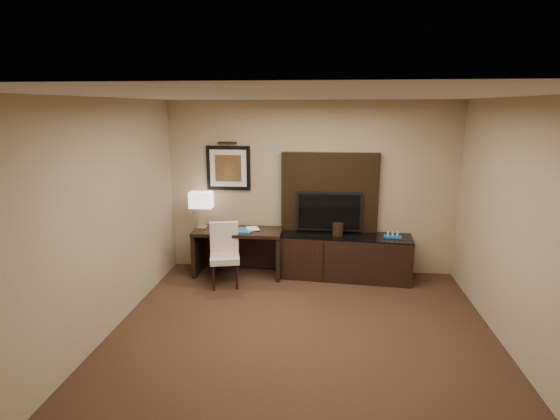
# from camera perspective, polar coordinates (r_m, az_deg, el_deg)

# --- Properties ---
(floor) EXTENTS (4.50, 5.00, 0.01)m
(floor) POSITION_cam_1_polar(r_m,az_deg,el_deg) (5.00, 2.62, -18.04)
(floor) COLOR #352118
(floor) RESTS_ON ground
(ceiling) EXTENTS (4.50, 5.00, 0.01)m
(ceiling) POSITION_cam_1_polar(r_m,az_deg,el_deg) (4.27, 3.02, 14.70)
(ceiling) COLOR silver
(ceiling) RESTS_ON wall_back
(wall_back) EXTENTS (4.50, 0.01, 2.70)m
(wall_back) POSITION_cam_1_polar(r_m,az_deg,el_deg) (6.88, 4.00, 2.88)
(wall_back) COLOR tan
(wall_back) RESTS_ON floor
(wall_front) EXTENTS (4.50, 0.01, 2.70)m
(wall_front) POSITION_cam_1_polar(r_m,az_deg,el_deg) (2.17, -1.27, -21.77)
(wall_front) COLOR tan
(wall_front) RESTS_ON floor
(wall_left) EXTENTS (0.01, 5.00, 2.70)m
(wall_left) POSITION_cam_1_polar(r_m,az_deg,el_deg) (5.09, -23.41, -1.97)
(wall_left) COLOR tan
(wall_left) RESTS_ON floor
(wall_right) EXTENTS (0.01, 5.00, 2.70)m
(wall_right) POSITION_cam_1_polar(r_m,az_deg,el_deg) (4.88, 30.27, -3.34)
(wall_right) COLOR tan
(wall_right) RESTS_ON floor
(desk) EXTENTS (1.37, 0.59, 0.73)m
(desk) POSITION_cam_1_polar(r_m,az_deg,el_deg) (6.92, -5.45, -5.52)
(desk) COLOR black
(desk) RESTS_ON floor
(credenza) EXTENTS (2.02, 0.70, 0.68)m
(credenza) POSITION_cam_1_polar(r_m,az_deg,el_deg) (6.85, 8.47, -6.01)
(credenza) COLOR black
(credenza) RESTS_ON floor
(tv_wall_panel) EXTENTS (1.50, 0.12, 1.30)m
(tv_wall_panel) POSITION_cam_1_polar(r_m,az_deg,el_deg) (6.83, 6.49, 2.07)
(tv_wall_panel) COLOR black
(tv_wall_panel) RESTS_ON wall_back
(tv) EXTENTS (1.00, 0.08, 0.60)m
(tv) POSITION_cam_1_polar(r_m,az_deg,el_deg) (6.79, 6.44, -0.16)
(tv) COLOR black
(tv) RESTS_ON tv_wall_panel
(artwork) EXTENTS (0.70, 0.04, 0.70)m
(artwork) POSITION_cam_1_polar(r_m,az_deg,el_deg) (6.98, -6.75, 5.46)
(artwork) COLOR black
(artwork) RESTS_ON wall_back
(picture_light) EXTENTS (0.04, 0.04, 0.30)m
(picture_light) POSITION_cam_1_polar(r_m,az_deg,el_deg) (6.90, -6.91, 8.71)
(picture_light) COLOR #3B2413
(picture_light) RESTS_ON wall_back
(desk_chair) EXTENTS (0.52, 0.57, 0.88)m
(desk_chair) POSITION_cam_1_polar(r_m,az_deg,el_deg) (6.49, -7.23, -6.18)
(desk_chair) COLOR beige
(desk_chair) RESTS_ON floor
(table_lamp) EXTENTS (0.34, 0.20, 0.55)m
(table_lamp) POSITION_cam_1_polar(r_m,az_deg,el_deg) (6.96, -10.22, -0.04)
(table_lamp) COLOR tan
(table_lamp) RESTS_ON desk
(desk_phone) EXTENTS (0.26, 0.25, 0.11)m
(desk_phone) POSITION_cam_1_polar(r_m,az_deg,el_deg) (6.83, -7.20, -2.11)
(desk_phone) COLOR black
(desk_phone) RESTS_ON desk
(blue_folder) EXTENTS (0.23, 0.30, 0.02)m
(blue_folder) POSITION_cam_1_polar(r_m,az_deg,el_deg) (6.74, -4.60, -2.67)
(blue_folder) COLOR #185A9E
(blue_folder) RESTS_ON desk
(book) EXTENTS (0.18, 0.08, 0.24)m
(book) POSITION_cam_1_polar(r_m,az_deg,el_deg) (6.76, -4.34, -1.64)
(book) COLOR #BAA892
(book) RESTS_ON desk
(ice_bucket) EXTENTS (0.21, 0.21, 0.19)m
(ice_bucket) POSITION_cam_1_polar(r_m,az_deg,el_deg) (6.70, 7.55, -2.50)
(ice_bucket) COLOR black
(ice_bucket) RESTS_ON credenza
(minibar_tray) EXTENTS (0.27, 0.19, 0.09)m
(minibar_tray) POSITION_cam_1_polar(r_m,az_deg,el_deg) (6.76, 14.50, -3.10)
(minibar_tray) COLOR #18509F
(minibar_tray) RESTS_ON credenza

